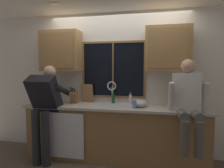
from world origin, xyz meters
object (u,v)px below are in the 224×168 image
knife_block (74,97)px  bottle_green_glass (130,99)px  person_standing (44,104)px  mixing_bowl (140,103)px  cutting_board (87,93)px  bottle_tall_clear (113,98)px  soap_dispenser (134,104)px  person_sitting_on_counter (188,100)px

knife_block → bottle_green_glass: (1.00, 0.16, -0.02)m
person_standing → mixing_bowl: (1.52, 0.33, 0.01)m
knife_block → cutting_board: 0.25m
person_standing → bottle_green_glass: (1.34, 0.57, 0.03)m
knife_block → bottle_green_glass: size_ratio=1.54×
cutting_board → bottle_green_glass: bearing=1.6°
knife_block → bottle_tall_clear: 0.70m
soap_dispenser → bottle_tall_clear: 0.55m
person_standing → bottle_green_glass: size_ratio=7.64×
mixing_bowl → soap_dispenser: soap_dispenser is taller
person_sitting_on_counter → soap_dispenser: (-0.77, 0.13, -0.12)m
person_standing → soap_dispenser: (1.44, 0.20, 0.01)m
person_sitting_on_counter → bottle_tall_clear: bearing=157.4°
person_sitting_on_counter → bottle_tall_clear: (-1.19, 0.49, -0.08)m
person_standing → soap_dispenser: size_ratio=9.23×
cutting_board → soap_dispenser: (0.90, -0.35, -0.10)m
mixing_bowl → soap_dispenser: 0.15m
person_standing → knife_block: 0.54m
knife_block → soap_dispenser: 1.12m
knife_block → mixing_bowl: bearing=-4.2°
bottle_green_glass → mixing_bowl: bearing=-53.7°
person_sitting_on_counter → bottle_green_glass: size_ratio=6.04×
cutting_board → bottle_tall_clear: size_ratio=1.44×
cutting_board → mixing_bowl: 1.01m
knife_block → bottle_green_glass: bearing=8.8°
mixing_bowl → bottle_tall_clear: 0.54m
person_sitting_on_counter → mixing_bowl: 0.76m
cutting_board → soap_dispenser: bearing=-21.2°
cutting_board → bottle_green_glass: cutting_board is taller
person_standing → soap_dispenser: bearing=7.8°
soap_dispenser → knife_block: bearing=168.8°
person_standing → soap_dispenser: person_standing is taller
knife_block → bottle_green_glass: knife_block is taller
cutting_board → mixing_bowl: (0.98, -0.22, -0.11)m
person_standing → bottle_green_glass: person_standing is taller
person_sitting_on_counter → soap_dispenser: 0.79m
knife_block → mixing_bowl: size_ratio=1.24×
cutting_board → bottle_tall_clear: bearing=1.2°
bottle_green_glass → person_sitting_on_counter: bearing=-30.0°
knife_block → person_sitting_on_counter: bearing=-10.6°
soap_dispenser → bottle_green_glass: bottle_green_glass is taller
bottle_tall_clear → knife_block: bearing=-168.3°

